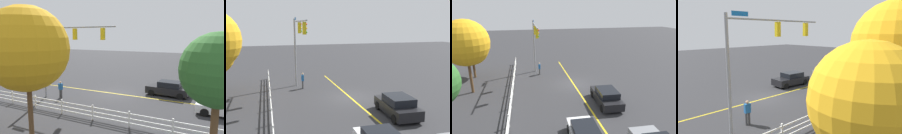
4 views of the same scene
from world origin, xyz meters
The scene contains 8 objects.
ground_plane centered at (0.00, 0.00, 0.00)m, with size 120.00×120.00×0.00m, color #2D2D30.
lane_center_stripe centered at (-4.00, 0.00, 0.00)m, with size 28.00×0.16×0.01m, color gold.
signal_assembly centered at (3.29, 4.21, 5.20)m, with size 7.96×0.38×7.36m.
car_2 centered at (-5.32, -1.84, 0.74)m, with size 4.38×2.21×1.52m.
pedestrian centered at (4.27, 3.72, 0.93)m, with size 0.43×0.30×1.69m.
white_rail_fence centered at (-3.00, 7.08, 0.60)m, with size 26.10×0.10×1.15m.
tree_0 centered at (0.01, 11.36, 5.46)m, with size 4.76×4.76×7.85m.
tree_1 centered at (4.91, 12.20, 3.86)m, with size 4.18×4.18×5.96m.
Camera 3 is at (-20.42, 5.51, 8.90)m, focal length 30.13 mm.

